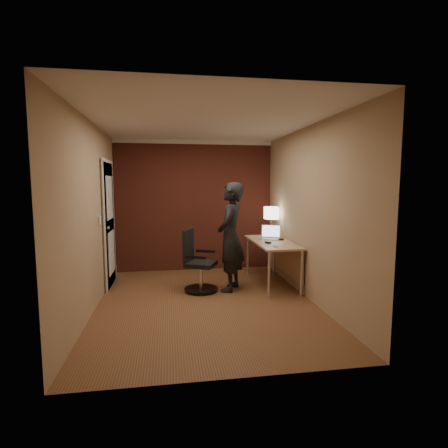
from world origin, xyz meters
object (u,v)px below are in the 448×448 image
at_px(phone, 276,246).
at_px(person, 231,237).
at_px(mouse, 268,242).
at_px(desk_lamp, 271,213).
at_px(laptop, 270,235).
at_px(wallet, 281,239).
at_px(office_chair, 197,265).
at_px(desk, 276,249).

height_order(phone, person, person).
bearing_deg(mouse, phone, -100.35).
bearing_deg(mouse, desk_lamp, 53.33).
height_order(desk_lamp, mouse, desk_lamp).
relative_size(laptop, wallet, 3.67).
relative_size(office_chair, person, 0.56).
distance_m(desk, wallet, 0.21).
relative_size(desk_lamp, phone, 4.65).
bearing_deg(wallet, desk, -137.58).
bearing_deg(desk_lamp, laptop, -109.22).
relative_size(phone, office_chair, 0.12).
bearing_deg(laptop, person, -148.94).
bearing_deg(wallet, mouse, -136.32).
height_order(desk, desk_lamp, desk_lamp).
height_order(mouse, person, person).
distance_m(mouse, office_chair, 1.18).
distance_m(mouse, wallet, 0.43).
bearing_deg(laptop, mouse, -110.75).
bearing_deg(person, wallet, 132.47).
bearing_deg(desk, person, -165.92).
xyz_separation_m(phone, office_chair, (-1.16, 0.32, -0.31)).
xyz_separation_m(phone, person, (-0.64, 0.29, 0.11)).
relative_size(desk, person, 0.88).
relative_size(phone, person, 0.07).
height_order(desk_lamp, phone, desk_lamp).
bearing_deg(office_chair, mouse, -0.78).
bearing_deg(desk_lamp, phone, -102.84).
xyz_separation_m(desk_lamp, wallet, (0.05, -0.42, -0.41)).
relative_size(mouse, person, 0.06).
height_order(laptop, office_chair, office_chair).
height_order(desk_lamp, laptop, desk_lamp).
distance_m(desk_lamp, office_chair, 1.72).
xyz_separation_m(desk, phone, (-0.16, -0.49, 0.13)).
xyz_separation_m(mouse, phone, (0.03, -0.30, -0.01)).
bearing_deg(desk_lamp, office_chair, -153.32).
bearing_deg(person, phone, 89.54).
bearing_deg(laptop, desk, -85.47).
bearing_deg(laptop, phone, -100.61).
relative_size(mouse, office_chair, 0.10).
bearing_deg(mouse, wallet, 27.22).
bearing_deg(desk_lamp, person, -140.16).
distance_m(desk, office_chair, 1.35).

